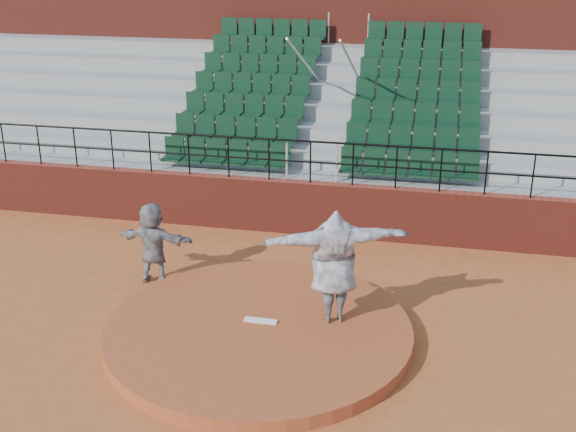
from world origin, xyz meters
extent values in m
plane|color=#AD5427|center=(0.00, 0.00, 0.00)|extent=(90.00, 90.00, 0.00)
cylinder|color=#A54924|center=(0.00, 0.00, 0.12)|extent=(5.50, 5.50, 0.25)
cube|color=white|center=(0.00, 0.15, 0.27)|extent=(0.60, 0.15, 0.03)
cube|color=maroon|center=(0.00, 5.00, 0.65)|extent=(24.00, 0.30, 1.30)
cylinder|color=black|center=(0.00, 5.00, 2.30)|extent=(24.00, 0.05, 0.05)
cylinder|color=black|center=(0.00, 5.00, 1.80)|extent=(24.00, 0.04, 0.04)
cylinder|color=black|center=(-8.00, 5.00, 1.80)|extent=(0.04, 0.04, 1.00)
cylinder|color=black|center=(-7.00, 5.00, 1.80)|extent=(0.04, 0.04, 1.00)
cylinder|color=black|center=(-6.00, 5.00, 1.80)|extent=(0.04, 0.04, 1.00)
cylinder|color=black|center=(-5.00, 5.00, 1.80)|extent=(0.04, 0.04, 1.00)
cylinder|color=black|center=(-4.00, 5.00, 1.80)|extent=(0.04, 0.04, 1.00)
cylinder|color=black|center=(-3.00, 5.00, 1.80)|extent=(0.04, 0.04, 1.00)
cylinder|color=black|center=(-2.00, 5.00, 1.80)|extent=(0.04, 0.04, 1.00)
cylinder|color=black|center=(-1.00, 5.00, 1.80)|extent=(0.04, 0.04, 1.00)
cylinder|color=black|center=(0.00, 5.00, 1.80)|extent=(0.04, 0.04, 1.00)
cylinder|color=black|center=(1.00, 5.00, 1.80)|extent=(0.04, 0.04, 1.00)
cylinder|color=black|center=(2.00, 5.00, 1.80)|extent=(0.04, 0.04, 1.00)
cylinder|color=black|center=(3.00, 5.00, 1.80)|extent=(0.04, 0.04, 1.00)
cylinder|color=black|center=(4.00, 5.00, 1.80)|extent=(0.04, 0.04, 1.00)
cylinder|color=black|center=(5.00, 5.00, 1.80)|extent=(0.04, 0.04, 1.00)
cube|color=gray|center=(0.00, 5.58, 0.65)|extent=(24.00, 0.85, 1.30)
cube|color=#10321E|center=(-2.25, 5.59, 1.66)|extent=(3.30, 0.48, 0.72)
cube|color=#10321E|center=(2.25, 5.59, 1.66)|extent=(3.30, 0.48, 0.72)
cube|color=gray|center=(0.00, 6.43, 0.85)|extent=(24.00, 0.85, 1.70)
cube|color=#10321E|center=(-2.25, 6.44, 2.06)|extent=(3.30, 0.48, 0.72)
cube|color=#10321E|center=(2.25, 6.44, 2.06)|extent=(3.30, 0.48, 0.72)
cube|color=gray|center=(0.00, 7.28, 1.05)|extent=(24.00, 0.85, 2.10)
cube|color=#10321E|center=(-2.25, 7.29, 2.46)|extent=(3.30, 0.48, 0.72)
cube|color=#10321E|center=(2.25, 7.29, 2.46)|extent=(3.30, 0.48, 0.72)
cube|color=gray|center=(0.00, 8.12, 1.25)|extent=(24.00, 0.85, 2.50)
cube|color=#10321E|center=(-2.25, 8.13, 2.86)|extent=(3.30, 0.48, 0.72)
cube|color=#10321E|center=(2.25, 8.13, 2.86)|extent=(3.30, 0.48, 0.72)
cube|color=gray|center=(0.00, 8.97, 1.45)|extent=(24.00, 0.85, 2.90)
cube|color=#10321E|center=(-2.25, 8.98, 3.26)|extent=(3.30, 0.48, 0.72)
cube|color=#10321E|center=(2.25, 8.98, 3.26)|extent=(3.30, 0.48, 0.72)
cube|color=gray|center=(0.00, 9.82, 1.65)|extent=(24.00, 0.85, 3.30)
cube|color=#10321E|center=(-2.25, 9.83, 3.66)|extent=(3.30, 0.48, 0.72)
cube|color=#10321E|center=(2.25, 9.83, 3.66)|extent=(3.30, 0.48, 0.72)
cube|color=gray|center=(0.00, 10.68, 1.85)|extent=(24.00, 0.85, 3.70)
cube|color=#10321E|center=(-2.25, 10.69, 4.06)|extent=(3.30, 0.48, 0.72)
cube|color=#10321E|center=(2.25, 10.69, 4.06)|extent=(3.30, 0.48, 0.72)
cylinder|color=silver|center=(-0.60, 8.12, 3.40)|extent=(0.06, 5.97, 2.46)
cylinder|color=silver|center=(0.60, 8.12, 3.40)|extent=(0.06, 5.97, 2.46)
cube|color=maroon|center=(0.00, 12.60, 3.55)|extent=(24.00, 3.00, 7.10)
imported|color=black|center=(1.26, 0.51, 1.31)|extent=(2.69, 1.62, 2.12)
imported|color=black|center=(-2.68, 1.76, 0.87)|extent=(1.64, 0.63, 1.74)
camera|label=1|loc=(2.89, -10.94, 6.77)|focal=45.00mm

